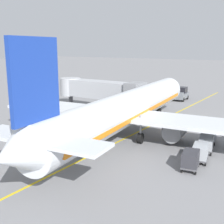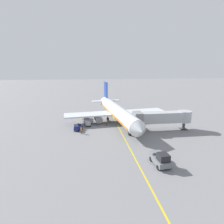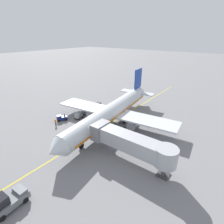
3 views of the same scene
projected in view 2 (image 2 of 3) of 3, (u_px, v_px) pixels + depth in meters
ground_plane at (115, 121)px, 55.88m from camera, size 400.00×400.00×0.00m
gate_lead_in_line at (115, 121)px, 55.88m from camera, size 0.24×80.00×0.01m
parked_airliner at (117, 112)px, 54.18m from camera, size 30.40×37.34×10.63m
jet_bridge at (163, 117)px, 47.00m from camera, size 15.09×3.50×4.98m
pushback_tractor at (161, 159)px, 30.56m from camera, size 2.51×4.55×2.40m
baggage_tug_lead at (78, 128)px, 47.38m from camera, size 2.20×2.77×1.62m
baggage_cart_front at (88, 123)px, 50.86m from camera, size 1.70×2.98×1.58m
baggage_cart_second_in_train at (86, 120)px, 53.83m from camera, size 1.70×2.98×1.58m
baggage_cart_third_in_train at (85, 117)px, 56.39m from camera, size 1.70×2.98×1.58m
baggage_cart_tail_end at (85, 116)px, 58.49m from camera, size 1.70×2.98×1.58m
ground_crew_wing_walker at (107, 122)px, 51.55m from camera, size 0.35×0.71×1.69m
ground_crew_loader at (81, 130)px, 45.08m from camera, size 0.31×0.73×1.69m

